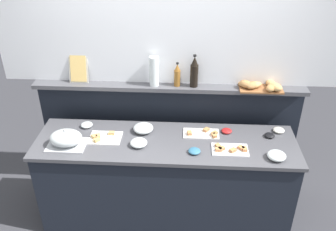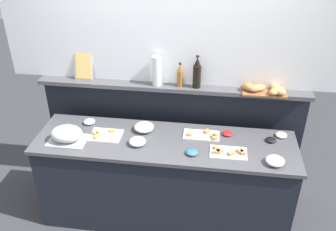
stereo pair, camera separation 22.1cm
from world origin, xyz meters
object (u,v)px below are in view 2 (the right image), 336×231
condiment_bowl_dark (192,152)px  condiment_bowl_red (281,135)px  bread_basket (262,89)px  condiment_bowl_cream (271,140)px  sandwich_platter_side (203,135)px  vinegar_bottle_amber (180,76)px  condiment_bowl_teal (228,133)px  water_carafe (157,71)px  glass_bowl_extra (89,122)px  glass_bowl_small (144,127)px  sandwich_platter_rear (228,152)px  serving_cloche (67,134)px  wine_bottle_dark (197,73)px  framed_picture (83,66)px  glass_bowl_medium (137,142)px  glass_bowl_large (275,161)px  sandwich_platter_front (104,135)px

condiment_bowl_dark → condiment_bowl_red: 0.88m
bread_basket → condiment_bowl_cream: bearing=-69.5°
sandwich_platter_side → vinegar_bottle_amber: size_ratio=1.40×
condiment_bowl_teal → bread_basket: (0.28, 0.22, 0.37)m
water_carafe → glass_bowl_extra: bearing=-159.8°
glass_bowl_small → sandwich_platter_rear: bearing=-18.1°
serving_cloche → bread_basket: size_ratio=0.79×
condiment_bowl_cream → wine_bottle_dark: size_ratio=0.29×
glass_bowl_small → glass_bowl_extra: bearing=174.9°
condiment_bowl_dark → water_carafe: water_carafe is taller
framed_picture → vinegar_bottle_amber: bearing=-2.2°
condiment_bowl_dark → framed_picture: (-1.12, 0.63, 0.47)m
wine_bottle_dark → glass_bowl_medium: bearing=-132.8°
serving_cloche → condiment_bowl_red: bearing=9.9°
condiment_bowl_red → sandwich_platter_side: bearing=-173.3°
glass_bowl_extra → condiment_bowl_teal: (1.33, -0.02, -0.00)m
glass_bowl_large → glass_bowl_small: size_ratio=0.84×
condiment_bowl_red → condiment_bowl_cream: condiment_bowl_red is taller
condiment_bowl_cream → vinegar_bottle_amber: size_ratio=0.39×
glass_bowl_large → condiment_bowl_red: 0.43m
framed_picture → glass_bowl_small: bearing=-26.3°
sandwich_platter_side → vinegar_bottle_amber: 0.59m
glass_bowl_large → glass_bowl_medium: bearing=174.2°
sandwich_platter_side → water_carafe: (-0.47, 0.30, 0.48)m
sandwich_platter_side → framed_picture: bearing=164.4°
sandwich_platter_rear → serving_cloche: 1.44m
glass_bowl_large → sandwich_platter_front: bearing=171.9°
serving_cloche → glass_bowl_large: 1.82m
bread_basket → framed_picture: (-1.71, 0.07, 0.10)m
sandwich_platter_side → serving_cloche: bearing=-168.3°
condiment_bowl_teal → vinegar_bottle_amber: bearing=152.1°
bread_basket → framed_picture: size_ratio=1.53×
glass_bowl_medium → water_carafe: (0.10, 0.51, 0.47)m
condiment_bowl_cream → serving_cloche: bearing=-172.4°
bread_basket → water_carafe: size_ratio=1.49×
glass_bowl_large → bread_basket: 0.71m
wine_bottle_dark → bread_basket: (0.60, -0.03, -0.10)m
condiment_bowl_teal → water_carafe: 0.88m
sandwich_platter_rear → glass_bowl_large: bearing=-13.9°
sandwich_platter_rear → glass_bowl_extra: glass_bowl_extra is taller
glass_bowl_small → framed_picture: size_ratio=0.67×
glass_bowl_large → framed_picture: (-1.81, 0.67, 0.46)m
sandwich_platter_side → glass_bowl_small: 0.55m
condiment_bowl_dark → vinegar_bottle_amber: bearing=106.5°
sandwich_platter_front → glass_bowl_extra: size_ratio=2.57×
glass_bowl_extra → condiment_bowl_teal: size_ratio=1.18×
condiment_bowl_dark → condiment_bowl_teal: condiment_bowl_dark is taller
vinegar_bottle_amber → framed_picture: (-0.95, 0.04, 0.03)m
serving_cloche → condiment_bowl_teal: size_ratio=3.54×
glass_bowl_medium → glass_bowl_extra: (-0.54, 0.28, -0.01)m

